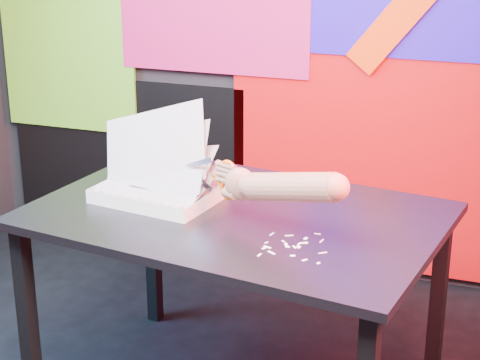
% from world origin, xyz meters
% --- Properties ---
extents(room, '(3.01, 3.01, 2.71)m').
position_xyz_m(room, '(0.00, 0.00, 1.35)').
color(room, black).
rests_on(room, ground).
extents(backdrop, '(2.88, 0.05, 2.08)m').
position_xyz_m(backdrop, '(0.06, 1.46, 0.96)').
color(backdrop, red).
rests_on(backdrop, ground).
extents(work_table, '(1.45, 1.07, 0.75)m').
position_xyz_m(work_table, '(0.30, 0.26, 0.67)').
color(work_table, black).
rests_on(work_table, ground).
extents(printout_stack, '(0.47, 0.35, 0.37)m').
position_xyz_m(printout_stack, '(0.00, 0.28, 0.78)').
color(printout_stack, silver).
rests_on(printout_stack, work_table).
extents(scissors, '(0.22, 0.10, 0.14)m').
position_xyz_m(scissors, '(0.27, 0.21, 0.88)').
color(scissors, '#A8ADBD').
rests_on(scissors, printout_stack).
extents(hand_forearm, '(0.47, 0.23, 0.18)m').
position_xyz_m(hand_forearm, '(0.50, 0.11, 0.91)').
color(hand_forearm, '#A96451').
rests_on(hand_forearm, work_table).
extents(paper_clippings, '(0.20, 0.22, 0.00)m').
position_xyz_m(paper_clippings, '(0.55, 0.05, 0.75)').
color(paper_clippings, white).
rests_on(paper_clippings, work_table).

